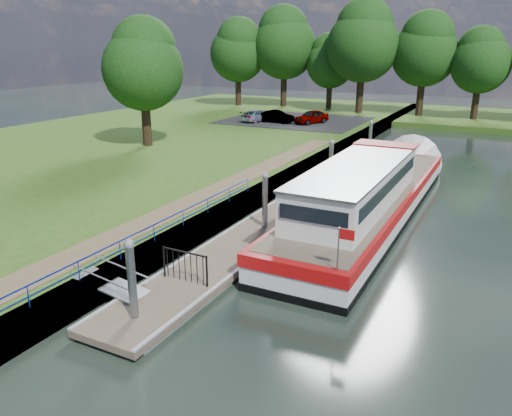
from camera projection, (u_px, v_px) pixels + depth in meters
The scene contains 16 objects.
ground at pixel (146, 321), 15.81m from camera, with size 160.00×160.00×0.00m, color black.
riverbank at pixel (82, 160), 36.20m from camera, with size 32.00×90.00×0.78m, color #2C4E16.
bank_edge at pixel (275, 186), 29.48m from camera, with size 1.10×90.00×0.78m, color #473D2D.
footpath at pixel (179, 208), 24.24m from camera, with size 1.60×40.00×0.05m, color brown.
carpark at pixel (295, 120), 52.46m from camera, with size 14.00×12.00×0.06m, color black.
blue_fence at pixel (138, 237), 19.14m from camera, with size 0.04×18.04×0.72m.
pontoon at pixel (302, 204), 26.74m from camera, with size 2.50×30.00×0.56m.
mooring_piles at pixel (303, 185), 26.40m from camera, with size 0.30×27.30×3.55m.
gangway at pixel (111, 284), 16.85m from camera, with size 2.58×1.00×0.92m.
gate_panel at pixel (185, 262), 17.32m from camera, with size 1.85×0.05×1.15m.
barge at pixel (372, 195), 25.33m from camera, with size 4.36×21.15×4.78m.
horizon_trees at pixel (413, 49), 55.18m from camera, with size 54.38×10.03×12.87m.
bank_tree_a at pixel (143, 63), 37.56m from camera, with size 6.12×6.12×9.72m.
car_a at pixel (311, 117), 49.89m from camera, with size 1.56×3.87×1.32m, color #999999.
car_b at pixel (276, 116), 50.46m from camera, with size 1.28×3.68×1.21m, color #999999.
car_c at pixel (258, 116), 51.28m from camera, with size 1.60×3.95×1.14m, color #999999.
Camera 1 is at (9.47, -10.78, 8.32)m, focal length 35.00 mm.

